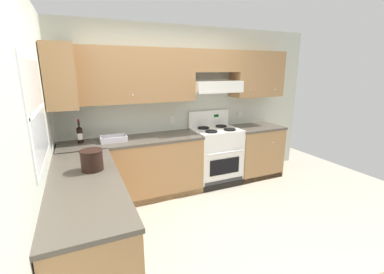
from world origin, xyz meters
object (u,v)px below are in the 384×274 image
bucket (92,160)px  stove (216,155)px  wine_bottle (80,134)px  bowl (113,139)px

bucket → stove: bearing=27.4°
wine_bottle → bucket: size_ratio=1.46×
wine_bottle → bowl: bearing=-11.6°
wine_bottle → bowl: (0.42, -0.09, -0.10)m
wine_bottle → bucket: wine_bottle is taller
stove → bowl: stove is taller
stove → wine_bottle: size_ratio=3.67×
bowl → bucket: bearing=-108.3°
stove → bucket: bearing=-152.6°
bucket → bowl: bearing=71.7°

